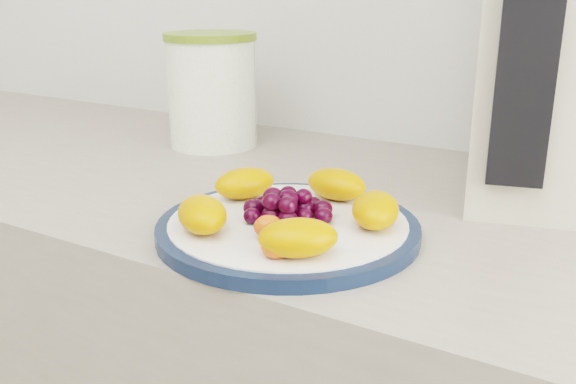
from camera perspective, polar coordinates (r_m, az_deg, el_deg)
The scene contains 7 objects.
plate_rim at distance 0.71m, azimuth 0.00°, elevation -3.28°, with size 0.29×0.29×0.01m, color #10203B.
plate_face at distance 0.71m, azimuth 0.00°, elevation -3.20°, with size 0.26×0.26×0.02m, color white.
canister at distance 1.09m, azimuth -6.76°, elevation 8.66°, with size 0.15×0.15×0.18m, color #5B7421.
canister_lid at distance 1.08m, azimuth -6.95°, elevation 13.58°, with size 0.15×0.15×0.01m, color olive.
appliance_body at distance 0.88m, azimuth 23.18°, elevation 10.99°, with size 0.20×0.28×0.35m, color beige.
appliance_panel at distance 0.73m, azimuth 20.46°, elevation 10.50°, with size 0.06×0.02×0.26m, color black.
fruit_plate at distance 0.70m, azimuth 0.18°, elevation -1.31°, with size 0.25×0.24×0.04m.
Camera 1 is at (0.41, 0.48, 1.17)m, focal length 40.00 mm.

